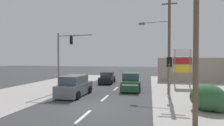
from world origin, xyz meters
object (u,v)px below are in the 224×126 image
object	(u,v)px
shopping_plaza_sign	(182,63)
suv_kerbside_parked	(75,86)
utility_pole_foreground_right	(193,15)
utility_pole_midground_right	(168,40)
suv_receding_far	(131,82)
traffic_signal_mast	(63,55)
pedestal_signal_right_kerb	(169,71)
sedan_oncoming_mid	(107,78)

from	to	relation	value
shopping_plaza_sign	suv_kerbside_parked	bearing A→B (deg)	-145.45
utility_pole_foreground_right	shopping_plaza_sign	bearing A→B (deg)	82.46
utility_pole_midground_right	suv_receding_far	distance (m)	5.99
suv_kerbside_parked	traffic_signal_mast	bearing A→B (deg)	148.63
utility_pole_midground_right	suv_receding_far	xyz separation A→B (m)	(-3.66, 1.96, -4.32)
traffic_signal_mast	shopping_plaza_sign	distance (m)	13.81
suv_receding_far	suv_kerbside_parked	xyz separation A→B (m)	(-4.76, -4.26, 0.00)
utility_pole_foreground_right	shopping_plaza_sign	size ratio (longest dim) A/B	2.25
traffic_signal_mast	shopping_plaza_sign	size ratio (longest dim) A/B	1.30
pedestal_signal_right_kerb	traffic_signal_mast	bearing A→B (deg)	176.53
suv_receding_far	suv_kerbside_parked	world-z (taller)	same
suv_receding_far	sedan_oncoming_mid	distance (m)	6.08
utility_pole_midground_right	suv_receding_far	world-z (taller)	utility_pole_midground_right
utility_pole_midground_right	sedan_oncoming_mid	world-z (taller)	utility_pole_midground_right
shopping_plaza_sign	sedan_oncoming_mid	world-z (taller)	shopping_plaza_sign
traffic_signal_mast	shopping_plaza_sign	world-z (taller)	traffic_signal_mast
suv_receding_far	sedan_oncoming_mid	world-z (taller)	suv_receding_far
utility_pole_midground_right	pedestal_signal_right_kerb	bearing A→B (deg)	-91.03
traffic_signal_mast	sedan_oncoming_mid	xyz separation A→B (m)	(2.58, 7.92, -3.13)
suv_kerbside_parked	suv_receding_far	bearing A→B (deg)	41.86
pedestal_signal_right_kerb	sedan_oncoming_mid	size ratio (longest dim) A/B	0.83
suv_receding_far	suv_kerbside_parked	size ratio (longest dim) A/B	1.01
shopping_plaza_sign	suv_receding_far	world-z (taller)	shopping_plaza_sign
sedan_oncoming_mid	utility_pole_foreground_right	bearing A→B (deg)	-61.15
utility_pole_midground_right	traffic_signal_mast	world-z (taller)	utility_pole_midground_right
pedestal_signal_right_kerb	sedan_oncoming_mid	world-z (taller)	pedestal_signal_right_kerb
utility_pole_foreground_right	utility_pole_midground_right	xyz separation A→B (m)	(-0.48, 7.87, -0.34)
suv_kerbside_parked	shopping_plaza_sign	bearing A→B (deg)	34.55
utility_pole_foreground_right	suv_kerbside_parked	bearing A→B (deg)	147.95
traffic_signal_mast	sedan_oncoming_mid	distance (m)	8.90
pedestal_signal_right_kerb	suv_receding_far	distance (m)	5.50
pedestal_signal_right_kerb	shopping_plaza_sign	xyz separation A→B (m)	(2.21, 6.87, 0.57)
traffic_signal_mast	suv_receding_far	distance (m)	7.79
traffic_signal_mast	pedestal_signal_right_kerb	size ratio (longest dim) A/B	1.69
pedestal_signal_right_kerb	suv_receding_far	xyz separation A→B (m)	(-3.62, 3.84, -1.53)
utility_pole_midground_right	suv_kerbside_parked	world-z (taller)	utility_pole_midground_right
suv_receding_far	pedestal_signal_right_kerb	bearing A→B (deg)	-46.70
traffic_signal_mast	pedestal_signal_right_kerb	bearing A→B (deg)	-3.47
utility_pole_foreground_right	traffic_signal_mast	size ratio (longest dim) A/B	1.72
shopping_plaza_sign	suv_receding_far	xyz separation A→B (m)	(-5.83, -3.03, -2.10)
traffic_signal_mast	suv_receding_far	size ratio (longest dim) A/B	1.30
utility_pole_foreground_right	suv_receding_far	world-z (taller)	utility_pole_foreground_right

